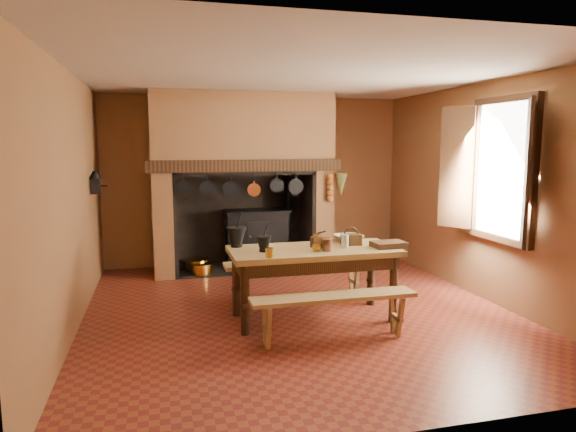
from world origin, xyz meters
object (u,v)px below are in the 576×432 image
(coffee_grinder, at_px, (317,241))
(wicker_basket, at_px, (351,239))
(iron_range, at_px, (257,237))
(work_table, at_px, (314,259))
(bench_front, at_px, (334,306))
(mixing_bowl, at_px, (349,238))

(coffee_grinder, xyz_separation_m, wicker_basket, (0.44, 0.07, -0.00))
(iron_range, height_order, coffee_grinder, iron_range)
(work_table, distance_m, bench_front, 0.78)
(wicker_basket, bearing_deg, iron_range, 110.54)
(bench_front, relative_size, mixing_bowl, 5.11)
(iron_range, height_order, wicker_basket, iron_range)
(iron_range, relative_size, wicker_basket, 6.61)
(work_table, distance_m, wicker_basket, 0.54)
(iron_range, xyz_separation_m, wicker_basket, (0.64, -2.65, 0.42))
(coffee_grinder, bearing_deg, mixing_bowl, 23.51)
(coffee_grinder, distance_m, wicker_basket, 0.45)
(bench_front, bearing_deg, mixing_bowl, 61.79)
(work_table, bearing_deg, coffee_grinder, 31.20)
(iron_range, distance_m, mixing_bowl, 2.57)
(work_table, height_order, mixing_bowl, mixing_bowl)
(mixing_bowl, distance_m, wicker_basket, 0.21)
(iron_range, bearing_deg, mixing_bowl, -74.49)
(bench_front, height_order, wicker_basket, wicker_basket)
(bench_front, height_order, coffee_grinder, coffee_grinder)
(wicker_basket, bearing_deg, coffee_grinder, -164.38)
(work_table, bearing_deg, wicker_basket, 11.02)
(iron_range, bearing_deg, wicker_basket, -76.52)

